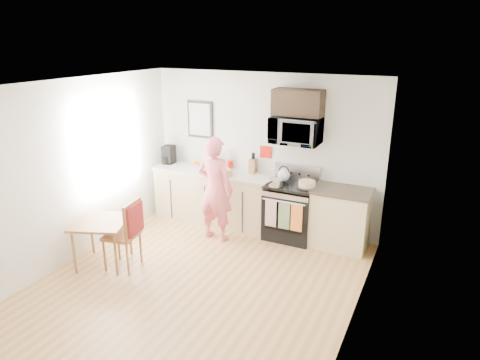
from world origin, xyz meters
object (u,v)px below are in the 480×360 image
at_px(person, 215,189).
at_px(dining_table, 101,226).
at_px(microwave, 296,130).
at_px(range, 291,212).
at_px(cake, 307,184).
at_px(chair, 130,226).

distance_m(person, dining_table, 1.79).
relative_size(microwave, person, 0.45).
bearing_deg(person, range, -147.82).
distance_m(microwave, dining_table, 3.21).
height_order(range, microwave, microwave).
bearing_deg(range, person, -152.00).
bearing_deg(range, cake, -15.54).
distance_m(person, chair, 1.50).
bearing_deg(range, microwave, 90.06).
relative_size(range, cake, 3.68).
relative_size(range, chair, 1.15).
height_order(microwave, chair, microwave).
bearing_deg(chair, dining_table, 179.97).
distance_m(range, person, 1.28).
bearing_deg(chair, person, 56.63).
bearing_deg(cake, person, -159.79).
bearing_deg(cake, chair, -136.47).
bearing_deg(chair, range, 39.65).
relative_size(microwave, dining_table, 0.95).
bearing_deg(cake, microwave, 146.41).
xyz_separation_m(range, microwave, (-0.00, 0.10, 1.32)).
bearing_deg(microwave, cake, -33.59).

